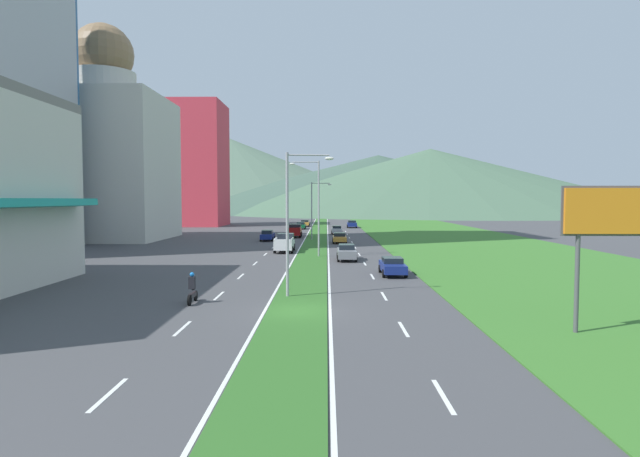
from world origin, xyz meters
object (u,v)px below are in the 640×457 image
object	(u,v)px
car_5	(340,238)
pickup_truck_0	(295,231)
billboard_roadside	(615,221)
car_4	(301,225)
pickup_truck_1	(285,243)
car_0	(337,230)
street_lamp_near	(293,214)
car_6	(352,224)
car_3	(268,235)
street_lamp_mid	(316,202)
car_1	(347,252)
car_2	(305,223)
motorcycle_rider	(192,290)
car_7	(393,266)
street_lamp_far	(314,206)

from	to	relation	value
car_5	pickup_truck_0	size ratio (longest dim) A/B	0.86
pickup_truck_0	billboard_roadside	bearing A→B (deg)	-163.45
car_4	pickup_truck_1	distance (m)	45.50
pickup_truck_1	car_5	bearing A→B (deg)	-28.67
car_0	car_5	size ratio (longest dim) A/B	0.91
street_lamp_near	car_6	size ratio (longest dim) A/B	1.97
car_3	car_5	world-z (taller)	car_3
street_lamp_mid	car_1	xyz separation A→B (m)	(3.11, -3.12, -4.91)
car_0	car_1	size ratio (longest dim) A/B	0.94
car_0	car_2	size ratio (longest dim) A/B	0.88
billboard_roadside	motorcycle_rider	distance (m)	21.81
car_1	car_7	world-z (taller)	car_1
street_lamp_far	pickup_truck_0	xyz separation A→B (m)	(-3.22, 6.11, -3.95)
street_lamp_far	car_0	xyz separation A→B (m)	(3.59, 13.38, -4.20)
car_7	car_4	bearing A→B (deg)	-170.74
car_1	motorcycle_rider	bearing A→B (deg)	-24.37
car_0	car_3	size ratio (longest dim) A/B	0.90
car_3	car_6	distance (m)	37.63
street_lamp_near	street_lamp_mid	distance (m)	22.48
street_lamp_mid	pickup_truck_0	xyz separation A→B (m)	(-3.92, 28.56, -4.72)
car_1	car_7	bearing A→B (deg)	18.04
car_6	motorcycle_rider	xyz separation A→B (m)	(-13.03, -80.47, -0.05)
car_0	car_4	xyz separation A→B (m)	(-6.95, 14.98, -0.00)
car_0	street_lamp_far	bearing A→B (deg)	-15.03
car_4	billboard_roadside	bearing A→B (deg)	-167.69
street_lamp_mid	car_7	distance (m)	15.36
car_5	car_6	bearing A→B (deg)	174.74
street_lamp_near	pickup_truck_0	world-z (taller)	street_lamp_near
car_5	pickup_truck_1	bearing A→B (deg)	-28.67
car_4	car_2	bearing A→B (deg)	-2.07
pickup_truck_1	motorcycle_rider	xyz separation A→B (m)	(-2.92, -29.77, -0.24)
car_0	car_2	xyz separation A→B (m)	(-6.57, 25.55, 0.01)
car_7	billboard_roadside	bearing A→B (deg)	22.51
billboard_roadside	car_2	size ratio (longest dim) A/B	1.37
car_5	car_7	bearing A→B (deg)	6.46
car_5	pickup_truck_0	bearing A→B (deg)	-148.80
billboard_roadside	street_lamp_mid	bearing A→B (deg)	113.97
street_lamp_mid	car_7	xyz separation A→B (m)	(6.35, -13.07, -4.98)
car_6	car_4	bearing A→B (deg)	-63.72
car_4	car_6	size ratio (longest dim) A/B	0.96
car_0	pickup_truck_0	xyz separation A→B (m)	(-6.81, -7.27, 0.25)
car_3	billboard_roadside	bearing A→B (deg)	-157.85
billboard_roadside	car_5	xyz separation A→B (m)	(-10.89, 48.33, -4.29)
car_7	street_lamp_near	bearing A→B (deg)	-37.73
car_7	motorcycle_rider	world-z (taller)	motorcycle_rider
car_1	car_2	bearing A→B (deg)	-173.99
street_lamp_mid	car_3	xyz separation A→B (m)	(-7.39, 21.03, -4.92)
street_lamp_mid	pickup_truck_0	bearing A→B (deg)	97.81
car_5	motorcycle_rider	xyz separation A→B (m)	(-9.47, -41.74, 0.02)
car_7	car_3	bearing A→B (deg)	-158.05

